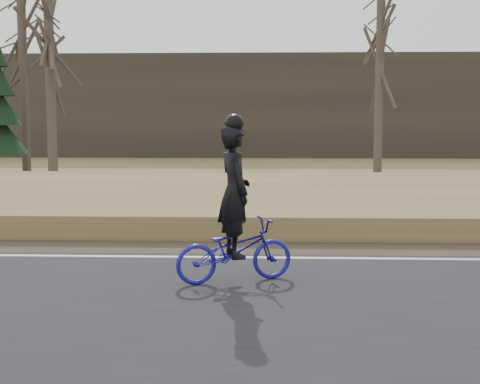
{
  "coord_description": "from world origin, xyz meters",
  "views": [
    {
      "loc": [
        3.25,
        -10.43,
        2.32
      ],
      "look_at": [
        2.8,
        0.5,
        1.1
      ],
      "focal_mm": 50.0,
      "sensor_mm": 36.0,
      "label": 1
    }
  ],
  "objects": [
    {
      "name": "edge_line",
      "position": [
        0.0,
        0.2,
        0.07
      ],
      "size": [
        120.0,
        0.12,
        0.01
      ],
      "primitive_type": "cube",
      "color": "silver",
      "rests_on": "road"
    },
    {
      "name": "bare_tree_near_left",
      "position": [
        -4.77,
        14.21,
        3.87
      ],
      "size": [
        0.36,
        0.36,
        7.74
      ],
      "primitive_type": "cylinder",
      "color": "brown",
      "rests_on": "ground"
    },
    {
      "name": "road",
      "position": [
        0.0,
        -2.5,
        0.03
      ],
      "size": [
        120.0,
        6.0,
        0.06
      ],
      "primitive_type": "cube",
      "color": "black",
      "rests_on": "ground"
    },
    {
      "name": "embankment",
      "position": [
        0.0,
        4.2,
        0.22
      ],
      "size": [
        120.0,
        5.0,
        0.44
      ],
      "primitive_type": "cube",
      "color": "#997D4D",
      "rests_on": "ground"
    },
    {
      "name": "railroad",
      "position": [
        0.0,
        8.0,
        0.53
      ],
      "size": [
        120.0,
        2.4,
        0.29
      ],
      "color": "black",
      "rests_on": "ballast"
    },
    {
      "name": "ground",
      "position": [
        0.0,
        0.0,
        0.0
      ],
      "size": [
        120.0,
        120.0,
        0.0
      ],
      "primitive_type": "plane",
      "color": "#997D4D",
      "rests_on": "ground"
    },
    {
      "name": "treeline_backdrop",
      "position": [
        0.0,
        30.0,
        3.0
      ],
      "size": [
        120.0,
        4.0,
        6.0
      ],
      "primitive_type": "cube",
      "color": "#383328",
      "rests_on": "ground"
    },
    {
      "name": "bare_tree_center",
      "position": [
        7.92,
        17.96,
        3.83
      ],
      "size": [
        0.36,
        0.36,
        7.66
      ],
      "primitive_type": "cylinder",
      "color": "brown",
      "rests_on": "ground"
    },
    {
      "name": "cyclist",
      "position": [
        2.8,
        -1.38,
        0.83
      ],
      "size": [
        1.76,
        1.14,
        2.31
      ],
      "rotation": [
        0.0,
        0.0,
        1.94
      ],
      "color": "#1D1596",
      "rests_on": "road"
    },
    {
      "name": "ballast",
      "position": [
        0.0,
        8.0,
        0.23
      ],
      "size": [
        120.0,
        3.0,
        0.45
      ],
      "primitive_type": "cube",
      "color": "slate",
      "rests_on": "ground"
    },
    {
      "name": "bare_tree_left",
      "position": [
        -6.84,
        17.14,
        3.9
      ],
      "size": [
        0.36,
        0.36,
        7.8
      ],
      "primitive_type": "cylinder",
      "color": "brown",
      "rests_on": "ground"
    },
    {
      "name": "shoulder",
      "position": [
        0.0,
        1.2,
        0.02
      ],
      "size": [
        120.0,
        1.6,
        0.04
      ],
      "primitive_type": "cube",
      "color": "#473A2B",
      "rests_on": "ground"
    }
  ]
}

